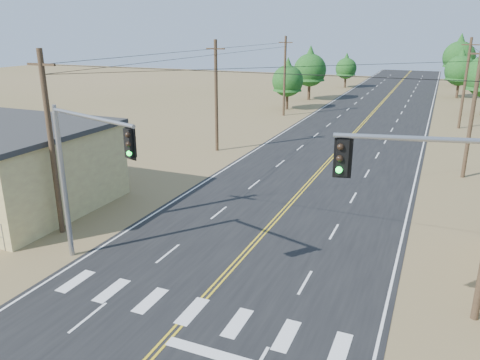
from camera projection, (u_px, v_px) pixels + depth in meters
The scene contains 13 objects.
road at pixel (322, 168), 38.17m from camera, with size 15.00×200.00×0.02m, color black.
utility_pole_left_near at pixel (51, 143), 24.78m from camera, with size 1.80×0.30×10.00m.
utility_pole_left_mid at pixel (216, 96), 42.26m from camera, with size 1.80×0.30×10.00m.
utility_pole_left_far at pixel (285, 76), 59.74m from camera, with size 1.80×0.30×10.00m.
utility_pole_right_mid at pixel (473, 111), 34.41m from camera, with size 1.80×0.30×10.00m.
utility_pole_right_far at pixel (465, 83), 51.89m from camera, with size 1.80×0.30×10.00m.
signal_mast_left at pixel (80, 164), 21.00m from camera, with size 5.84×2.18×7.61m.
signal_mast_right at pixel (464, 214), 14.85m from camera, with size 5.93×1.64×7.92m.
tree_left_near at pixel (288, 78), 64.57m from camera, with size 4.29×4.29×7.16m.
tree_left_mid at pixel (310, 67), 72.99m from camera, with size 5.06×5.06×8.43m.
tree_left_far at pixel (346, 66), 88.55m from camera, with size 3.92×3.92×6.53m.
tree_right_mid at pixel (461, 67), 75.04m from camera, with size 4.78×4.78×7.96m.
tree_right_far at pixel (459, 54), 90.79m from camera, with size 6.02×6.02×10.03m.
Camera 1 is at (8.22, -6.27, 10.96)m, focal length 35.00 mm.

